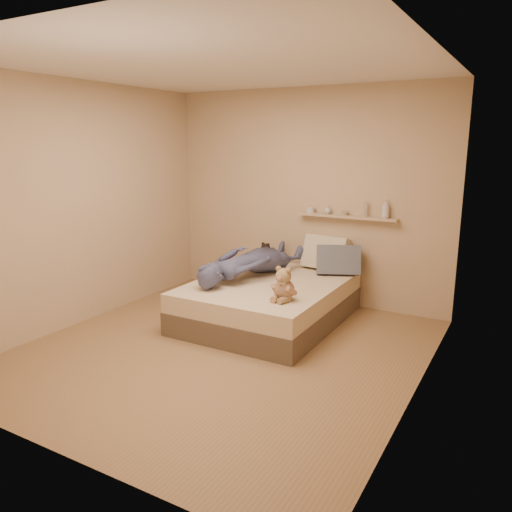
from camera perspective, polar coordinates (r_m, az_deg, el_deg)
The scene contains 10 objects.
room at distance 4.55m, azimuth -4.05°, elevation 4.55°, with size 3.80×3.80×3.80m.
bed at distance 5.58m, azimuth 1.42°, elevation -5.21°, with size 1.50×1.90×0.45m.
game_console at distance 5.24m, azimuth -4.72°, elevation -2.24°, with size 0.17×0.12×0.06m.
teddy_bear at distance 4.85m, azimuth 3.16°, elevation -3.49°, with size 0.28×0.27×0.34m.
dark_plush at distance 6.29m, azimuth 1.14°, elevation 0.15°, with size 0.18×0.18×0.28m.
pillow_cream at distance 6.06m, azimuth 7.96°, elevation 0.31°, with size 0.55×0.16×0.40m, color beige.
pillow_grey at distance 5.87m, azimuth 9.40°, elevation -0.46°, with size 0.50×0.14×0.34m, color slate.
person at distance 5.66m, azimuth -0.76°, elevation -0.63°, with size 0.56×1.53×0.37m, color #454A6C.
wall_shelf at distance 5.98m, azimuth 10.29°, elevation 4.44°, with size 1.20×0.12×0.03m, color tan.
shelf_bottles at distance 5.95m, azimuth 10.93°, elevation 5.24°, with size 1.01×0.11×0.21m.
Camera 1 is at (2.49, -3.75, 1.96)m, focal length 35.00 mm.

